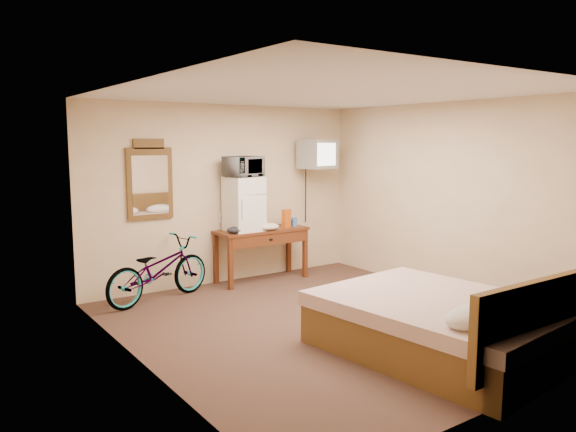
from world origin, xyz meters
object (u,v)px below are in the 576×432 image
object	(u,v)px
desk	(263,237)
bicycle	(158,270)
crt_television	(318,154)
mini_fridge	(244,204)
microwave	(243,167)
bed	(445,324)
wall_mirror	(150,181)
blue_cup	(295,222)

from	to	relation	value
desk	bicycle	size ratio (longest dim) A/B	0.89
bicycle	crt_television	bearing A→B (deg)	-102.64
mini_fridge	crt_television	xyz separation A→B (m)	(1.29, -0.01, 0.67)
mini_fridge	microwave	xyz separation A→B (m)	(0.00, 0.00, 0.52)
desk	crt_television	distance (m)	1.54
bed	microwave	bearing A→B (deg)	92.89
mini_fridge	wall_mirror	world-z (taller)	wall_mirror
mini_fridge	bicycle	xyz separation A→B (m)	(-1.34, -0.16, -0.73)
mini_fridge	bed	size ratio (longest dim) A/B	0.32
desk	bicycle	world-z (taller)	bicycle
mini_fridge	blue_cup	bearing A→B (deg)	-3.85
wall_mirror	blue_cup	bearing A→B (deg)	-8.05
blue_cup	bicycle	xyz separation A→B (m)	(-2.17, -0.10, -0.42)
mini_fridge	wall_mirror	xyz separation A→B (m)	(-1.26, 0.24, 0.36)
mini_fridge	crt_television	world-z (taller)	crt_television
desk	blue_cup	world-z (taller)	blue_cup
mini_fridge	crt_television	distance (m)	1.45
mini_fridge	wall_mirror	size ratio (longest dim) A/B	0.73
microwave	bicycle	bearing A→B (deg)	168.82
wall_mirror	bicycle	distance (m)	1.16
desk	wall_mirror	distance (m)	1.79
wall_mirror	bed	xyz separation A→B (m)	(1.43, -3.64, -1.20)
bed	blue_cup	bearing A→B (deg)	78.87
crt_television	microwave	bearing A→B (deg)	179.46
desk	microwave	world-z (taller)	microwave
desk	mini_fridge	xyz separation A→B (m)	(-0.29, 0.03, 0.50)
microwave	wall_mirror	distance (m)	1.29
mini_fridge	desk	bearing A→B (deg)	-6.51
mini_fridge	microwave	distance (m)	0.52
desk	microwave	size ratio (longest dim) A/B	2.63
mini_fridge	microwave	size ratio (longest dim) A/B	1.47
blue_cup	wall_mirror	world-z (taller)	wall_mirror
mini_fridge	bed	world-z (taller)	mini_fridge
mini_fridge	wall_mirror	distance (m)	1.33
bed	mini_fridge	bearing A→B (deg)	92.89
desk	crt_television	xyz separation A→B (m)	(1.00, 0.02, 1.17)
wall_mirror	bed	world-z (taller)	wall_mirror
crt_television	blue_cup	bearing A→B (deg)	-174.50
mini_fridge	bed	xyz separation A→B (m)	(0.17, -3.40, -0.84)
crt_television	bicycle	world-z (taller)	crt_television
wall_mirror	bicycle	xyz separation A→B (m)	(-0.08, -0.40, -1.09)
bicycle	desk	bearing A→B (deg)	-101.45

